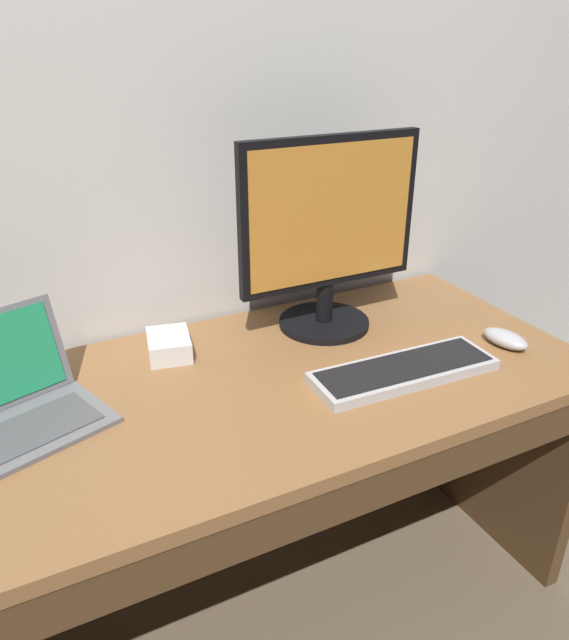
# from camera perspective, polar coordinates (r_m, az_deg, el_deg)

# --- Properties ---
(ground_plane) EXTENTS (14.00, 14.00, 0.00)m
(ground_plane) POSITION_cam_1_polar(r_m,az_deg,el_deg) (1.83, -4.38, -25.84)
(ground_plane) COLOR brown
(desk) EXTENTS (1.71, 0.71, 0.72)m
(desk) POSITION_cam_1_polar(r_m,az_deg,el_deg) (1.44, -4.86, -13.27)
(desk) COLOR olive
(desk) RESTS_ON ground
(laptop_space_gray) EXTENTS (0.39, 0.35, 0.21)m
(laptop_space_gray) POSITION_cam_1_polar(r_m,az_deg,el_deg) (1.32, -25.06, -6.98)
(laptop_space_gray) COLOR slate
(laptop_space_gray) RESTS_ON desk
(external_monitor) EXTENTS (0.49, 0.24, 0.50)m
(external_monitor) POSITION_cam_1_polar(r_m,az_deg,el_deg) (1.52, 4.27, 8.12)
(external_monitor) COLOR black
(external_monitor) RESTS_ON desk
(wired_keyboard) EXTENTS (0.45, 0.16, 0.03)m
(wired_keyboard) POSITION_cam_1_polar(r_m,az_deg,el_deg) (1.41, 11.34, -4.75)
(wired_keyboard) COLOR #BCBCC1
(wired_keyboard) RESTS_ON desk
(computer_mouse) EXTENTS (0.09, 0.13, 0.04)m
(computer_mouse) POSITION_cam_1_polar(r_m,az_deg,el_deg) (1.61, 20.34, -1.69)
(computer_mouse) COLOR #B7B7BC
(computer_mouse) RESTS_ON desk
(external_drive_box) EXTENTS (0.12, 0.15, 0.05)m
(external_drive_box) POSITION_cam_1_polar(r_m,az_deg,el_deg) (1.49, -10.96, -2.37)
(external_drive_box) COLOR silver
(external_drive_box) RESTS_ON desk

